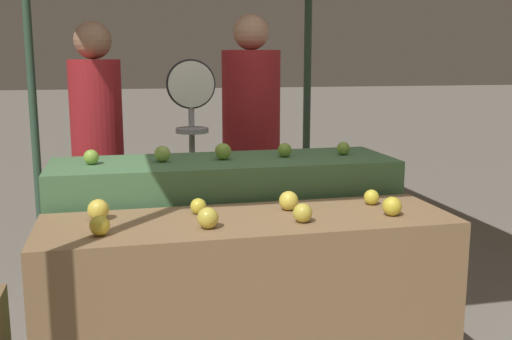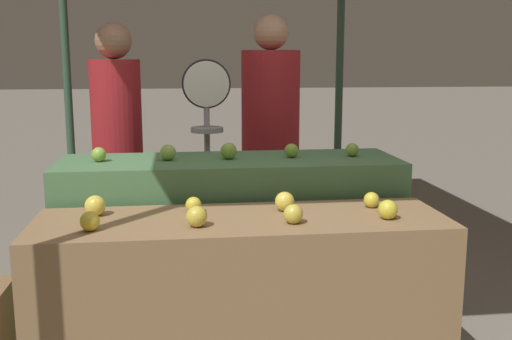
{
  "view_description": "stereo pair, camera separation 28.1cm",
  "coord_description": "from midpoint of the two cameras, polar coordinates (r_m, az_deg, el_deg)",
  "views": [
    {
      "loc": [
        -0.53,
        -2.4,
        1.53
      ],
      "look_at": [
        0.1,
        0.3,
        1.01
      ],
      "focal_mm": 42.0,
      "sensor_mm": 36.0,
      "label": 1
    },
    {
      "loc": [
        -0.25,
        -2.45,
        1.53
      ],
      "look_at": [
        0.1,
        0.3,
        1.01
      ],
      "focal_mm": 42.0,
      "sensor_mm": 36.0,
      "label": 2
    }
  ],
  "objects": [
    {
      "name": "display_counter_front",
      "position": [
        2.69,
        1.78,
        -13.56
      ],
      "size": [
        1.75,
        0.55,
        0.86
      ],
      "primitive_type": "cube",
      "color": "olive",
      "rests_on": "ground_plane"
    },
    {
      "name": "display_counter_back",
      "position": [
        3.21,
        0.09,
        -7.97
      ],
      "size": [
        1.75,
        0.55,
        1.02
      ],
      "primitive_type": "cube",
      "color": "#4C7A4C",
      "rests_on": "ground_plane"
    },
    {
      "name": "apple_front_0",
      "position": [
        2.4,
        -12.34,
        -4.84
      ],
      "size": [
        0.08,
        0.08,
        0.08
      ],
      "primitive_type": "sphere",
      "color": "gold",
      "rests_on": "display_counter_front"
    },
    {
      "name": "apple_front_1",
      "position": [
        2.4,
        -2.34,
        -4.49
      ],
      "size": [
        0.09,
        0.09,
        0.09
      ],
      "primitive_type": "sphere",
      "color": "gold",
      "rests_on": "display_counter_front"
    },
    {
      "name": "apple_front_2",
      "position": [
        2.46,
        6.86,
        -4.22
      ],
      "size": [
        0.08,
        0.08,
        0.08
      ],
      "primitive_type": "sphere",
      "color": "gold",
      "rests_on": "display_counter_front"
    },
    {
      "name": "apple_front_3",
      "position": [
        2.61,
        15.51,
        -3.69
      ],
      "size": [
        0.08,
        0.08,
        0.08
      ],
      "primitive_type": "sphere",
      "color": "gold",
      "rests_on": "display_counter_front"
    },
    {
      "name": "apple_front_4",
      "position": [
        2.62,
        -12.14,
        -3.38
      ],
      "size": [
        0.09,
        0.09,
        0.09
      ],
      "primitive_type": "sphere",
      "color": "yellow",
      "rests_on": "display_counter_front"
    },
    {
      "name": "apple_front_5",
      "position": [
        2.62,
        -2.93,
        -3.36
      ],
      "size": [
        0.07,
        0.07,
        0.07
      ],
      "primitive_type": "sphere",
      "color": "gold",
      "rests_on": "display_counter_front"
    },
    {
      "name": "apple_front_6",
      "position": [
        2.66,
        5.78,
        -3.03
      ],
      "size": [
        0.09,
        0.09,
        0.09
      ],
      "primitive_type": "sphere",
      "color": "yellow",
      "rests_on": "display_counter_front"
    },
    {
      "name": "apple_front_7",
      "position": [
        2.79,
        13.8,
        -2.81
      ],
      "size": [
        0.07,
        0.07,
        0.07
      ],
      "primitive_type": "sphere",
      "color": "gold",
      "rests_on": "display_counter_front"
    },
    {
      "name": "apple_back_0",
      "position": [
        3.07,
        -12.24,
        1.44
      ],
      "size": [
        0.07,
        0.07,
        0.07
      ],
      "primitive_type": "sphere",
      "color": "#84AD3D",
      "rests_on": "display_counter_back"
    },
    {
      "name": "apple_back_1",
      "position": [
        3.06,
        -5.78,
        1.65
      ],
      "size": [
        0.08,
        0.08,
        0.08
      ],
      "primitive_type": "sphere",
      "color": "#8EB247",
      "rests_on": "display_counter_back"
    },
    {
      "name": "apple_back_2",
      "position": [
        3.08,
        -0.01,
        1.81
      ],
      "size": [
        0.09,
        0.09,
        0.09
      ],
      "primitive_type": "sphere",
      "color": "#84AD3D",
      "rests_on": "display_counter_back"
    },
    {
      "name": "apple_back_3",
      "position": [
        3.15,
        5.96,
        1.84
      ],
      "size": [
        0.07,
        0.07,
        0.07
      ],
      "primitive_type": "sphere",
      "color": "#84AD3D",
      "rests_on": "display_counter_back"
    },
    {
      "name": "apple_back_4",
      "position": [
        3.24,
        11.63,
        1.88
      ],
      "size": [
        0.07,
        0.07,
        0.07
      ],
      "primitive_type": "sphere",
      "color": "#84AD3D",
      "rests_on": "display_counter_back"
    },
    {
      "name": "produce_scale",
      "position": [
        3.69,
        -2.52,
        4.13
      ],
      "size": [
        0.3,
        0.2,
        1.53
      ],
      "color": "#99999E",
      "rests_on": "ground_plane"
    },
    {
      "name": "person_vendor_at_scale",
      "position": [
        4.1,
        3.36,
        3.82
      ],
      "size": [
        0.53,
        0.53,
        1.83
      ],
      "rotation": [
        0.0,
        0.0,
        2.7
      ],
      "color": "#2D2D38",
      "rests_on": "ground_plane"
    },
    {
      "name": "person_customer_left",
      "position": [
        3.94,
        -11.09,
        3.08
      ],
      "size": [
        0.43,
        0.43,
        1.76
      ],
      "rotation": [
        0.0,
        0.0,
        2.72
      ],
      "color": "#2D2D38",
      "rests_on": "ground_plane"
    }
  ]
}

